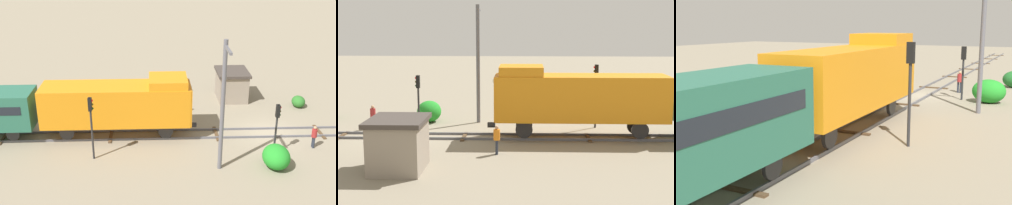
# 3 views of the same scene
# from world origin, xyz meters

# --- Properties ---
(ground_plane) EXTENTS (147.16, 147.16, 0.00)m
(ground_plane) POSITION_xyz_m (0.00, 0.00, 0.00)
(ground_plane) COLOR gray
(railway_track) EXTENTS (2.40, 98.11, 0.16)m
(railway_track) POSITION_xyz_m (0.00, 0.00, 0.07)
(railway_track) COLOR #595960
(railway_track) RESTS_ON ground
(locomotive) EXTENTS (2.90, 11.60, 4.60)m
(locomotive) POSITION_xyz_m (0.00, 11.52, 2.77)
(locomotive) COLOR orange
(locomotive) RESTS_ON railway_track
(traffic_signal_near) EXTENTS (0.32, 0.34, 3.75)m
(traffic_signal_near) POSITION_xyz_m (-3.20, 0.43, 2.62)
(traffic_signal_near) COLOR #262628
(traffic_signal_near) RESTS_ON ground
(traffic_signal_mid) EXTENTS (0.32, 0.34, 4.54)m
(traffic_signal_mid) POSITION_xyz_m (-3.40, 13.15, 3.14)
(traffic_signal_mid) COLOR #262628
(traffic_signal_mid) RESTS_ON ground
(worker_near_track) EXTENTS (0.38, 0.38, 1.70)m
(worker_near_track) POSITION_xyz_m (-2.40, -2.67, 1.00)
(worker_near_track) COLOR #262B38
(worker_near_track) RESTS_ON ground
(worker_by_signal) EXTENTS (0.38, 0.38, 1.70)m
(worker_by_signal) POSITION_xyz_m (4.20, 6.48, 1.00)
(worker_by_signal) COLOR #262B38
(worker_by_signal) RESTS_ON ground
(catenary_mast) EXTENTS (1.94, 0.28, 8.78)m
(catenary_mast) POSITION_xyz_m (-5.06, 4.61, 4.64)
(catenary_mast) COLOR #595960
(catenary_mast) RESTS_ON ground
(relay_hut) EXTENTS (3.50, 2.90, 2.74)m
(relay_hut) POSITION_xyz_m (7.50, 1.58, 1.39)
(relay_hut) COLOR gray
(relay_hut) RESTS_ON ground
(bush_near) EXTENTS (2.21, 1.81, 1.61)m
(bush_near) POSITION_xyz_m (-5.06, 0.84, 0.80)
(bush_near) COLOR #218B26
(bush_near) RESTS_ON ground
(bush_far) EXTENTS (1.41, 1.15, 1.03)m
(bush_far) POSITION_xyz_m (5.19, -4.07, 0.51)
(bush_far) COLOR #2A6C26
(bush_far) RESTS_ON ground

